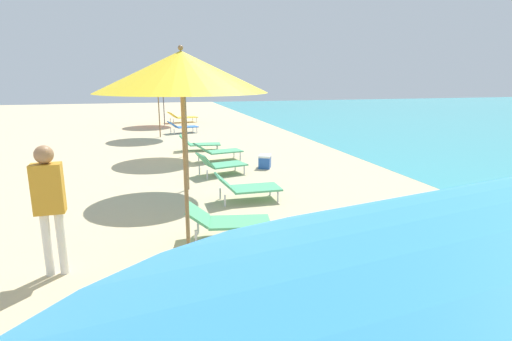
{
  "coord_description": "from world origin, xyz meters",
  "views": [
    {
      "loc": [
        -1.17,
        4.07,
        2.54
      ],
      "look_at": [
        0.39,
        9.9,
        1.13
      ],
      "focal_mm": 28.28,
      "sensor_mm": 36.0,
      "label": 1
    }
  ],
  "objects_px": {
    "lounger_farthest_shoreside": "(182,117)",
    "cooler_box": "(265,161)",
    "lounger_fourth_shoreside": "(220,164)",
    "lounger_fifth_shoreside": "(199,143)",
    "lounger_sixth_shoreside": "(183,126)",
    "umbrella_fourth": "(184,79)",
    "umbrella_sixth": "(157,78)",
    "lounger_third_shoreside": "(227,220)",
    "umbrella_third": "(181,72)",
    "lounger_fourth_inland": "(247,187)",
    "lounger_fifth_inland": "(218,151)",
    "person_walking_mid": "(49,198)",
    "umbrella_farthest": "(162,80)",
    "umbrella_fifth": "(181,79)",
    "lounger_third_inland": "(248,294)"
  },
  "relations": [
    {
      "from": "umbrella_third",
      "to": "umbrella_sixth",
      "type": "xyz_separation_m",
      "value": [
        0.08,
        12.84,
        -0.1
      ]
    },
    {
      "from": "lounger_farthest_shoreside",
      "to": "cooler_box",
      "type": "distance_m",
      "value": 12.37
    },
    {
      "from": "umbrella_sixth",
      "to": "umbrella_farthest",
      "type": "height_order",
      "value": "umbrella_sixth"
    },
    {
      "from": "lounger_third_shoreside",
      "to": "lounger_third_inland",
      "type": "xyz_separation_m",
      "value": [
        -0.23,
        -2.29,
        0.03
      ]
    },
    {
      "from": "umbrella_farthest",
      "to": "lounger_farthest_shoreside",
      "type": "xyz_separation_m",
      "value": [
        1.03,
        1.09,
        -2.04
      ]
    },
    {
      "from": "umbrella_third",
      "to": "umbrella_fifth",
      "type": "height_order",
      "value": "umbrella_third"
    },
    {
      "from": "lounger_third_inland",
      "to": "lounger_sixth_shoreside",
      "type": "distance_m",
      "value": 15.0
    },
    {
      "from": "lounger_third_shoreside",
      "to": "umbrella_farthest",
      "type": "bearing_deg",
      "value": 101.5
    },
    {
      "from": "cooler_box",
      "to": "umbrella_third",
      "type": "bearing_deg",
      "value": -114.6
    },
    {
      "from": "lounger_fourth_inland",
      "to": "cooler_box",
      "type": "bearing_deg",
      "value": 66.63
    },
    {
      "from": "umbrella_fifth",
      "to": "lounger_farthest_shoreside",
      "type": "xyz_separation_m",
      "value": [
        0.82,
        10.06,
        -2.14
      ]
    },
    {
      "from": "lounger_fourth_shoreside",
      "to": "lounger_fifth_shoreside",
      "type": "height_order",
      "value": "lounger_fourth_shoreside"
    },
    {
      "from": "umbrella_third",
      "to": "lounger_fifth_shoreside",
      "type": "height_order",
      "value": "umbrella_third"
    },
    {
      "from": "umbrella_sixth",
      "to": "lounger_third_shoreside",
      "type": "bearing_deg",
      "value": -86.8
    },
    {
      "from": "lounger_fifth_inland",
      "to": "lounger_fifth_shoreside",
      "type": "bearing_deg",
      "value": 88.18
    },
    {
      "from": "umbrella_third",
      "to": "person_walking_mid",
      "type": "distance_m",
      "value": 2.35
    },
    {
      "from": "lounger_farthest_shoreside",
      "to": "person_walking_mid",
      "type": "relative_size",
      "value": 1.0
    },
    {
      "from": "lounger_third_inland",
      "to": "lounger_fifth_inland",
      "type": "relative_size",
      "value": 0.94
    },
    {
      "from": "lounger_fifth_inland",
      "to": "lounger_sixth_shoreside",
      "type": "xyz_separation_m",
      "value": [
        -0.5,
        6.61,
        -0.01
      ]
    },
    {
      "from": "umbrella_fourth",
      "to": "lounger_third_shoreside",
      "type": "bearing_deg",
      "value": -84.2
    },
    {
      "from": "lounger_fourth_shoreside",
      "to": "umbrella_fifth",
      "type": "xyz_separation_m",
      "value": [
        -0.72,
        2.74,
        2.16
      ]
    },
    {
      "from": "umbrella_farthest",
      "to": "cooler_box",
      "type": "relative_size",
      "value": 4.99
    },
    {
      "from": "umbrella_fourth",
      "to": "person_walking_mid",
      "type": "xyz_separation_m",
      "value": [
        -2.08,
        -3.68,
        -1.44
      ]
    },
    {
      "from": "lounger_fifth_shoreside",
      "to": "cooler_box",
      "type": "bearing_deg",
      "value": -60.15
    },
    {
      "from": "lounger_fifth_shoreside",
      "to": "umbrella_sixth",
      "type": "bearing_deg",
      "value": 114.06
    },
    {
      "from": "umbrella_third",
      "to": "lounger_fourth_shoreside",
      "type": "xyz_separation_m",
      "value": [
        1.38,
        5.5,
        -2.29
      ]
    },
    {
      "from": "lounger_sixth_shoreside",
      "to": "umbrella_farthest",
      "type": "bearing_deg",
      "value": 87.15
    },
    {
      "from": "lounger_fifth_inland",
      "to": "lounger_fourth_shoreside",
      "type": "bearing_deg",
      "value": -109.1
    },
    {
      "from": "lounger_third_shoreside",
      "to": "umbrella_sixth",
      "type": "height_order",
      "value": "umbrella_sixth"
    },
    {
      "from": "lounger_fourth_shoreside",
      "to": "umbrella_fourth",
      "type": "bearing_deg",
      "value": -142.8
    },
    {
      "from": "person_walking_mid",
      "to": "umbrella_farthest",
      "type": "bearing_deg",
      "value": -9.1
    },
    {
      "from": "lounger_fifth_shoreside",
      "to": "umbrella_farthest",
      "type": "distance_m",
      "value": 8.28
    },
    {
      "from": "lounger_sixth_shoreside",
      "to": "person_walking_mid",
      "type": "height_order",
      "value": "person_walking_mid"
    },
    {
      "from": "cooler_box",
      "to": "umbrella_sixth",
      "type": "bearing_deg",
      "value": 111.34
    },
    {
      "from": "lounger_sixth_shoreside",
      "to": "umbrella_fourth",
      "type": "bearing_deg",
      "value": -108.53
    },
    {
      "from": "umbrella_third",
      "to": "cooler_box",
      "type": "bearing_deg",
      "value": 65.4
    },
    {
      "from": "lounger_fourth_inland",
      "to": "umbrella_sixth",
      "type": "xyz_separation_m",
      "value": [
        -1.42,
        9.75,
        2.18
      ]
    },
    {
      "from": "umbrella_farthest",
      "to": "lounger_farthest_shoreside",
      "type": "distance_m",
      "value": 2.53
    },
    {
      "from": "lounger_fifth_shoreside",
      "to": "umbrella_sixth",
      "type": "height_order",
      "value": "umbrella_sixth"
    },
    {
      "from": "lounger_third_inland",
      "to": "umbrella_fourth",
      "type": "relative_size",
      "value": 0.52
    },
    {
      "from": "lounger_fifth_inland",
      "to": "lounger_farthest_shoreside",
      "type": "bearing_deg",
      "value": 79.14
    },
    {
      "from": "lounger_sixth_shoreside",
      "to": "lounger_fourth_inland",
      "type": "bearing_deg",
      "value": -102.3
    },
    {
      "from": "umbrella_third",
      "to": "lounger_third_inland",
      "type": "xyz_separation_m",
      "value": [
        0.49,
        -1.09,
        -2.25
      ]
    },
    {
      "from": "lounger_fifth_shoreside",
      "to": "lounger_fifth_inland",
      "type": "bearing_deg",
      "value": -74.73
    },
    {
      "from": "lounger_third_inland",
      "to": "lounger_third_shoreside",
      "type": "bearing_deg",
      "value": 80.39
    },
    {
      "from": "lounger_fourth_inland",
      "to": "umbrella_fifth",
      "type": "height_order",
      "value": "umbrella_fifth"
    },
    {
      "from": "umbrella_fifth",
      "to": "cooler_box",
      "type": "xyz_separation_m",
      "value": [
        2.08,
        -2.24,
        -2.27
      ]
    },
    {
      "from": "lounger_third_inland",
      "to": "lounger_sixth_shoreside",
      "type": "bearing_deg",
      "value": 83.79
    },
    {
      "from": "umbrella_sixth",
      "to": "umbrella_third",
      "type": "bearing_deg",
      "value": -90.34
    },
    {
      "from": "lounger_fourth_shoreside",
      "to": "lounger_fifth_shoreside",
      "type": "relative_size",
      "value": 0.94
    }
  ]
}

